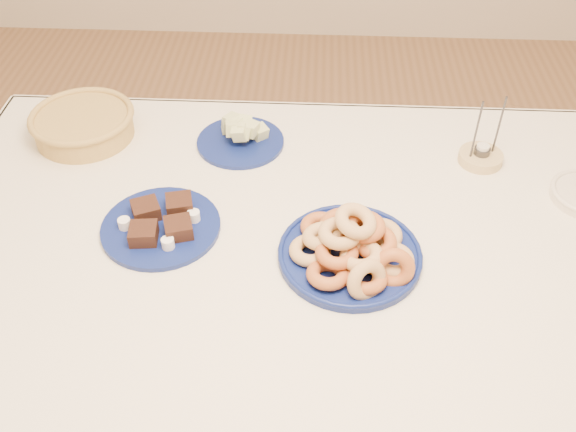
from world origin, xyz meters
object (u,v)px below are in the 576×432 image
at_px(melon_plate, 241,135).
at_px(brownie_plate, 161,224).
at_px(wicker_basket, 83,124).
at_px(donut_platter, 352,249).
at_px(dining_table, 289,266).
at_px(candle_holder, 481,156).

bearing_deg(melon_plate, brownie_plate, -113.03).
xyz_separation_m(melon_plate, wicker_basket, (-0.43, 0.01, 0.01)).
distance_m(donut_platter, brownie_plate, 0.44).
bearing_deg(dining_table, wicker_basket, 148.02).
distance_m(melon_plate, candle_holder, 0.63).
xyz_separation_m(dining_table, wicker_basket, (-0.57, 0.36, 0.15)).
distance_m(dining_table, donut_platter, 0.21).
xyz_separation_m(dining_table, melon_plate, (-0.15, 0.35, 0.13)).
height_order(melon_plate, wicker_basket, melon_plate).
bearing_deg(dining_table, donut_platter, -28.60).
bearing_deg(wicker_basket, dining_table, -31.98).
bearing_deg(melon_plate, wicker_basket, 178.44).
bearing_deg(donut_platter, wicker_basket, 148.67).
bearing_deg(brownie_plate, wicker_basket, 128.07).
xyz_separation_m(brownie_plate, candle_holder, (0.77, 0.30, 0.00)).
xyz_separation_m(donut_platter, melon_plate, (-0.29, 0.42, -0.01)).
height_order(dining_table, donut_platter, donut_platter).
xyz_separation_m(melon_plate, brownie_plate, (-0.15, -0.35, -0.01)).
bearing_deg(brownie_plate, donut_platter, -10.00).
relative_size(donut_platter, candle_holder, 2.22).
bearing_deg(melon_plate, candle_holder, -4.65).
distance_m(dining_table, wicker_basket, 0.69).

